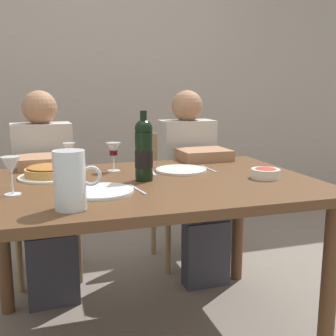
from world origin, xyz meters
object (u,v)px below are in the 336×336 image
object	(u,v)px
dinner_plate_right_setting	(181,170)
diner_left	(45,186)
chair_right	(180,188)
chair_left	(44,197)
dinner_plate_left_setting	(101,191)
baked_tart	(49,172)
salad_bowl	(265,172)
water_pitcher	(70,184)
wine_glass_centre	(69,150)
wine_bottle	(144,150)
dining_table	(149,201)
wine_glass_right_diner	(11,167)
wine_glass_left_diner	(113,151)
diner_right	(193,178)

from	to	relation	value
dinner_plate_right_setting	diner_left	xyz separation A→B (m)	(-0.66, 0.49, -0.15)
chair_right	chair_left	bearing A→B (deg)	-2.74
dinner_plate_left_setting	diner_left	xyz separation A→B (m)	(-0.21, 0.80, -0.15)
baked_tart	salad_bowl	distance (m)	1.01
diner_left	water_pitcher	bearing A→B (deg)	91.33
salad_bowl	wine_glass_centre	world-z (taller)	wine_glass_centre
wine_bottle	chair_right	size ratio (longest dim) A/B	0.36
dining_table	dinner_plate_right_setting	bearing A→B (deg)	38.71
salad_bowl	chair_right	distance (m)	1.01
water_pitcher	wine_glass_centre	xyz separation A→B (m)	(0.05, 0.76, 0.00)
baked_tart	diner_left	xyz separation A→B (m)	(-0.02, 0.45, -0.17)
wine_bottle	salad_bowl	bearing A→B (deg)	-12.37
dinner_plate_right_setting	chair_right	world-z (taller)	chair_right
salad_bowl	wine_glass_centre	size ratio (longest dim) A/B	1.00
salad_bowl	dinner_plate_right_setting	xyz separation A→B (m)	(-0.32, 0.27, -0.02)
dinner_plate_left_setting	wine_glass_right_diner	bearing A→B (deg)	168.50
wine_bottle	wine_glass_left_diner	distance (m)	0.27
dining_table	wine_glass_centre	distance (m)	0.56
baked_tart	diner_left	world-z (taller)	diner_left
wine_glass_right_diner	diner_right	size ratio (longest dim) A/B	0.13
wine_bottle	dinner_plate_left_setting	bearing A→B (deg)	-143.07
wine_bottle	diner_right	size ratio (longest dim) A/B	0.27
diner_right	wine_glass_left_diner	bearing A→B (deg)	31.56
baked_tart	salad_bowl	bearing A→B (deg)	-17.93
wine_bottle	salad_bowl	size ratio (longest dim) A/B	2.36
baked_tart	diner_right	size ratio (longest dim) A/B	0.25
chair_right	water_pitcher	bearing A→B (deg)	55.22
salad_bowl	wine_glass_right_diner	xyz separation A→B (m)	(-1.10, 0.02, 0.08)
wine_glass_right_diner	dinner_plate_right_setting	distance (m)	0.83
wine_glass_left_diner	water_pitcher	bearing A→B (deg)	-112.61
dining_table	wine_glass_centre	bearing A→B (deg)	127.11
baked_tart	wine_bottle	bearing A→B (deg)	-24.90
dinner_plate_left_setting	chair_right	distance (m)	1.25
chair_left	wine_bottle	bearing A→B (deg)	113.46
salad_bowl	dinner_plate_right_setting	bearing A→B (deg)	139.41
dinner_plate_left_setting	diner_right	size ratio (longest dim) A/B	0.23
water_pitcher	diner_right	bearing A→B (deg)	49.85
wine_glass_centre	wine_bottle	bearing A→B (deg)	-53.18
wine_glass_right_diner	wine_glass_centre	bearing A→B (deg)	62.78
wine_bottle	dinner_plate_right_setting	size ratio (longest dim) A/B	1.24
dining_table	baked_tart	distance (m)	0.49
wine_glass_centre	diner_right	bearing A→B (deg)	15.23
wine_glass_left_diner	dinner_plate_left_setting	world-z (taller)	wine_glass_left_diner
wine_bottle	chair_left	bearing A→B (deg)	116.53
diner_left	wine_glass_right_diner	bearing A→B (deg)	77.17
dining_table	wine_glass_centre	xyz separation A→B (m)	(-0.32, 0.42, 0.19)
wine_glass_centre	wine_glass_left_diner	bearing A→B (deg)	-35.44
wine_glass_left_diner	chair_right	world-z (taller)	wine_glass_left_diner
water_pitcher	diner_left	distance (m)	1.03
water_pitcher	wine_glass_centre	bearing A→B (deg)	86.15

